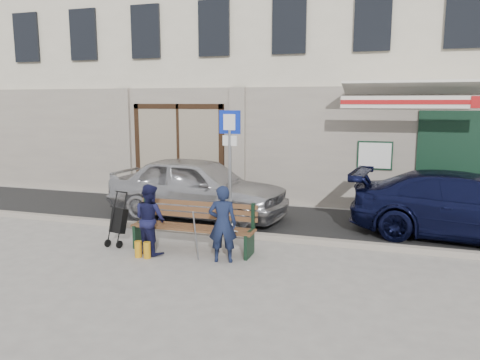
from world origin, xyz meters
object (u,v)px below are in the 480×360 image
at_px(bench, 191,227).
at_px(woman, 150,219).
at_px(car_navy, 469,207).
at_px(stroller, 118,222).
at_px(car_silver, 198,187).
at_px(parking_sign, 230,152).
at_px(man, 223,224).

relative_size(bench, woman, 1.83).
height_order(car_navy, stroller, car_navy).
bearing_deg(stroller, woman, -3.56).
bearing_deg(car_silver, parking_sign, -126.16).
bearing_deg(man, car_navy, -161.36).
height_order(man, stroller, man).
relative_size(car_navy, parking_sign, 1.80).
xyz_separation_m(parking_sign, woman, (-0.97, -1.78, -1.10)).
bearing_deg(parking_sign, car_silver, 147.44).
height_order(bench, woman, woman).
bearing_deg(bench, parking_sign, 77.43).
bearing_deg(stroller, car_silver, 89.85).
distance_m(parking_sign, stroller, 2.69).
relative_size(car_silver, stroller, 4.21).
bearing_deg(woman, parking_sign, -95.06).
bearing_deg(stroller, bench, 18.10).
bearing_deg(bench, stroller, -175.94).
distance_m(parking_sign, bench, 1.94).
distance_m(man, stroller, 2.33).
distance_m(car_navy, parking_sign, 5.05).
relative_size(car_silver, bench, 1.85).
xyz_separation_m(car_silver, parking_sign, (1.18, -1.03, 1.00)).
distance_m(car_silver, woman, 2.81).
xyz_separation_m(parking_sign, man, (0.48, -1.83, -1.07)).
bearing_deg(woman, stroller, 5.87).
height_order(car_silver, parking_sign, parking_sign).
bearing_deg(parking_sign, bench, -94.03).
xyz_separation_m(car_navy, man, (-4.35, -2.84, 0.00)).
bearing_deg(car_silver, stroller, 170.74).
distance_m(car_navy, woman, 6.44).
height_order(car_silver, bench, car_silver).
relative_size(car_navy, woman, 3.60).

